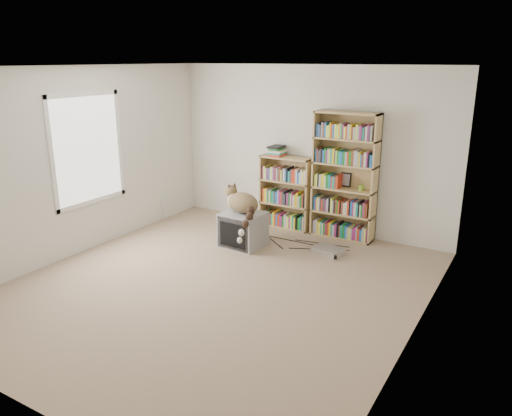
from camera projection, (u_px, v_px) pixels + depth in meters
The scene contains 17 objects.
floor at pixel (217, 286), 5.89m from camera, with size 4.50×5.00×0.01m, color tan.
wall_back at pixel (309, 149), 7.59m from camera, with size 4.50×0.02×2.50m, color silver.
wall_front at pixel (8, 258), 3.47m from camera, with size 4.50×0.02×2.50m, color silver.
wall_left at pixel (76, 163), 6.63m from camera, with size 0.02×5.00×2.50m, color silver.
wall_right at pixel (422, 214), 4.44m from camera, with size 0.02×5.00×2.50m, color silver.
ceiling at pixel (212, 67), 5.17m from camera, with size 4.50×5.00×0.02m, color white.
window at pixel (88, 149), 6.75m from camera, with size 0.02×1.22×1.52m, color white.
crt_tv at pixel (243, 229), 7.10m from camera, with size 0.59×0.54×0.49m.
cat at pixel (243, 207), 6.96m from camera, with size 0.72×0.73×0.62m.
bookcase_tall at pixel (345, 180), 7.27m from camera, with size 0.93×0.30×1.86m.
bookcase_short at pixel (287, 195), 7.84m from camera, with size 0.82×0.30×1.13m.
book_stack at pixel (277, 151), 7.70m from camera, with size 0.22×0.29×0.15m, color red.
green_mug at pixel (362, 188), 7.15m from camera, with size 0.08×0.08×0.09m, color olive.
framed_print at pixel (346, 180), 7.35m from camera, with size 0.16×0.01×0.21m, color black.
dvd_player at pixel (328, 251), 6.86m from camera, with size 0.39×0.28×0.09m, color #B8B7BC.
wall_outlet at pixel (162, 201), 8.24m from camera, with size 0.01×0.08×0.13m, color silver.
floor_cables at pixel (300, 247), 7.10m from camera, with size 1.20×0.70×0.01m, color black, non-canonical shape.
Camera 1 is at (3.13, -4.40, 2.58)m, focal length 35.00 mm.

